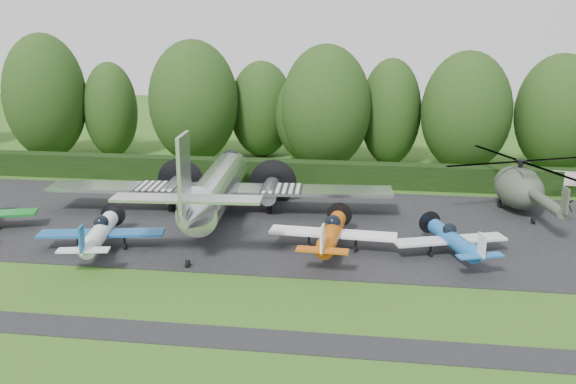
# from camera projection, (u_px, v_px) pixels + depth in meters

# --- Properties ---
(ground) EXTENTS (160.00, 160.00, 0.00)m
(ground) POSITION_uv_depth(u_px,v_px,m) (193.00, 280.00, 34.38)
(ground) COLOR #335B19
(ground) RESTS_ON ground
(apron) EXTENTS (70.00, 18.00, 0.01)m
(apron) POSITION_uv_depth(u_px,v_px,m) (235.00, 223.00, 43.92)
(apron) COLOR black
(apron) RESTS_ON ground
(taxiway_verge) EXTENTS (70.00, 2.00, 0.00)m
(taxiway_verge) POSITION_uv_depth(u_px,v_px,m) (155.00, 333.00, 28.65)
(taxiway_verge) COLOR black
(taxiway_verge) RESTS_ON ground
(hedgerow) EXTENTS (90.00, 1.60, 2.00)m
(hedgerow) POSITION_uv_depth(u_px,v_px,m) (263.00, 183.00, 54.42)
(hedgerow) COLOR black
(hedgerow) RESTS_ON ground
(transport_plane) EXTENTS (24.53, 18.81, 7.86)m
(transport_plane) POSITION_uv_depth(u_px,v_px,m) (215.00, 189.00, 44.18)
(transport_plane) COLOR silver
(transport_plane) RESTS_ON ground
(light_plane_white) EXTENTS (7.48, 7.87, 2.88)m
(light_plane_white) POSITION_uv_depth(u_px,v_px,m) (99.00, 233.00, 38.20)
(light_plane_white) COLOR white
(light_plane_white) RESTS_ON ground
(light_plane_orange) EXTENTS (7.66, 8.05, 2.94)m
(light_plane_orange) POSITION_uv_depth(u_px,v_px,m) (332.00, 233.00, 38.10)
(light_plane_orange) COLOR #BB530B
(light_plane_orange) RESTS_ON ground
(light_plane_blue) EXTENTS (6.80, 7.15, 2.61)m
(light_plane_blue) POSITION_uv_depth(u_px,v_px,m) (453.00, 240.00, 37.37)
(light_plane_blue) COLOR #1C5CAA
(light_plane_blue) RESTS_ON ground
(helicopter) EXTENTS (11.82, 13.84, 3.81)m
(helicopter) POSITION_uv_depth(u_px,v_px,m) (519.00, 184.00, 46.00)
(helicopter) COLOR #354031
(helicopter) RESTS_ON ground
(tree_0) EXTENTS (5.67, 5.67, 10.03)m
(tree_0) POSITION_uv_depth(u_px,v_px,m) (391.00, 112.00, 59.92)
(tree_0) COLOR black
(tree_0) RESTS_ON ground
(tree_2) EXTENTS (8.01, 8.01, 10.85)m
(tree_2) POSITION_uv_depth(u_px,v_px,m) (466.00, 112.00, 57.29)
(tree_2) COLOR black
(tree_2) RESTS_ON ground
(tree_3) EXTENTS (6.40, 6.40, 9.51)m
(tree_3) POSITION_uv_depth(u_px,v_px,m) (262.00, 109.00, 63.91)
(tree_3) COLOR black
(tree_3) RESTS_ON ground
(tree_4) EXTENTS (7.93, 7.93, 12.22)m
(tree_4) POSITION_uv_depth(u_px,v_px,m) (45.00, 97.00, 62.63)
(tree_4) COLOR black
(tree_4) RESTS_ON ground
(tree_5) EXTENTS (8.49, 8.49, 11.67)m
(tree_5) POSITION_uv_depth(u_px,v_px,m) (193.00, 102.00, 60.96)
(tree_5) COLOR black
(tree_5) RESTS_ON ground
(tree_6) EXTENTS (5.28, 5.28, 9.41)m
(tree_6) POSITION_uv_depth(u_px,v_px,m) (111.00, 110.00, 63.81)
(tree_6) COLOR black
(tree_6) RESTS_ON ground
(tree_8) EXTENTS (8.17, 8.17, 11.38)m
(tree_8) POSITION_uv_depth(u_px,v_px,m) (326.00, 107.00, 58.21)
(tree_8) COLOR black
(tree_8) RESTS_ON ground
(tree_9) EXTENTS (7.66, 7.66, 10.64)m
(tree_9) POSITION_uv_depth(u_px,v_px,m) (559.00, 114.00, 56.88)
(tree_9) COLOR black
(tree_9) RESTS_ON ground
(tree_10) EXTENTS (7.40, 7.40, 9.33)m
(tree_10) POSITION_uv_depth(u_px,v_px,m) (314.00, 115.00, 60.46)
(tree_10) COLOR black
(tree_10) RESTS_ON ground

